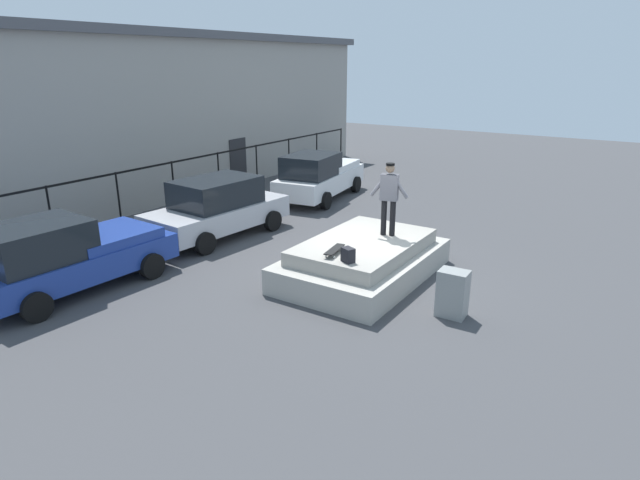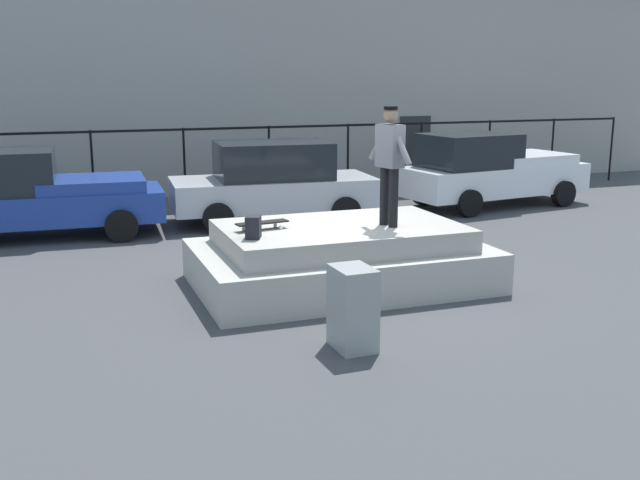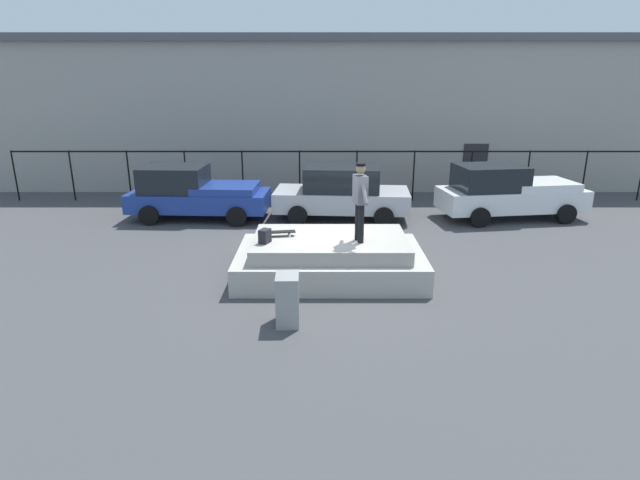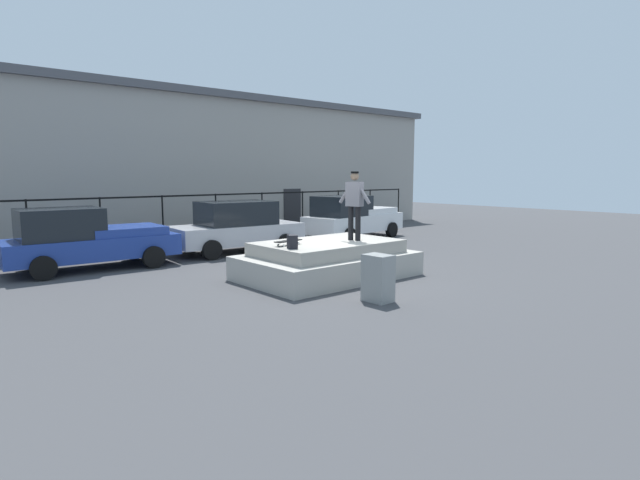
{
  "view_description": "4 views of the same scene",
  "coord_description": "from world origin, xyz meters",
  "px_view_note": "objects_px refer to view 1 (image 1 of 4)",
  "views": [
    {
      "loc": [
        -10.94,
        -5.85,
        5.08
      ],
      "look_at": [
        -0.07,
        1.26,
        0.73
      ],
      "focal_mm": 30.0,
      "sensor_mm": 36.0,
      "label": 1
    },
    {
      "loc": [
        -4.2,
        -10.38,
        3.25
      ],
      "look_at": [
        -0.14,
        0.72,
        0.57
      ],
      "focal_mm": 41.53,
      "sensor_mm": 36.0,
      "label": 2
    },
    {
      "loc": [
        -0.31,
        -11.74,
        4.6
      ],
      "look_at": [
        -0.31,
        0.69,
        0.67
      ],
      "focal_mm": 29.09,
      "sensor_mm": 36.0,
      "label": 3
    },
    {
      "loc": [
        -8.78,
        -9.8,
        2.7
      ],
      "look_at": [
        0.47,
        0.93,
        0.85
      ],
      "focal_mm": 28.47,
      "sensor_mm": 36.0,
      "label": 4
    }
  ],
  "objects_px": {
    "skateboarder": "(389,194)",
    "car_blue_pickup_near": "(66,255)",
    "car_white_pickup_far": "(319,176)",
    "car_silver_sedan_mid": "(217,207)",
    "skateboard": "(335,250)",
    "utility_box": "(453,294)",
    "backpack": "(348,255)"
  },
  "relations": [
    {
      "from": "skateboarder",
      "to": "car_blue_pickup_near",
      "type": "xyz_separation_m",
      "value": [
        -5.12,
        5.59,
        -1.13
      ]
    },
    {
      "from": "car_white_pickup_far",
      "to": "car_silver_sedan_mid",
      "type": "bearing_deg",
      "value": 179.63
    },
    {
      "from": "skateboard",
      "to": "utility_box",
      "type": "distance_m",
      "value": 2.74
    },
    {
      "from": "skateboarder",
      "to": "car_white_pickup_far",
      "type": "bearing_deg",
      "value": 46.03
    },
    {
      "from": "backpack",
      "to": "car_silver_sedan_mid",
      "type": "xyz_separation_m",
      "value": [
        1.99,
        5.74,
        -0.23
      ]
    },
    {
      "from": "skateboard",
      "to": "car_silver_sedan_mid",
      "type": "height_order",
      "value": "car_silver_sedan_mid"
    },
    {
      "from": "car_blue_pickup_near",
      "to": "backpack",
      "type": "bearing_deg",
      "value": -62.63
    },
    {
      "from": "skateboarder",
      "to": "skateboard",
      "type": "xyz_separation_m",
      "value": [
        -1.89,
        0.39,
        -0.95
      ]
    },
    {
      "from": "skateboarder",
      "to": "utility_box",
      "type": "height_order",
      "value": "skateboarder"
    },
    {
      "from": "car_silver_sedan_mid",
      "to": "car_white_pickup_far",
      "type": "bearing_deg",
      "value": -0.37
    },
    {
      "from": "car_blue_pickup_near",
      "to": "car_white_pickup_far",
      "type": "xyz_separation_m",
      "value": [
        10.51,
        -0.01,
        0.03
      ]
    },
    {
      "from": "car_white_pickup_far",
      "to": "skateboard",
      "type": "bearing_deg",
      "value": -144.48
    },
    {
      "from": "skateboarder",
      "to": "car_white_pickup_far",
      "type": "relative_size",
      "value": 0.36
    },
    {
      "from": "car_blue_pickup_near",
      "to": "car_white_pickup_far",
      "type": "height_order",
      "value": "car_white_pickup_far"
    },
    {
      "from": "car_white_pickup_far",
      "to": "utility_box",
      "type": "xyz_separation_m",
      "value": [
        -6.91,
        -7.86,
        -0.41
      ]
    },
    {
      "from": "skateboarder",
      "to": "skateboard",
      "type": "relative_size",
      "value": 2.2
    },
    {
      "from": "skateboarder",
      "to": "car_blue_pickup_near",
      "type": "distance_m",
      "value": 7.67
    },
    {
      "from": "skateboarder",
      "to": "utility_box",
      "type": "bearing_deg",
      "value": -123.89
    },
    {
      "from": "car_blue_pickup_near",
      "to": "utility_box",
      "type": "xyz_separation_m",
      "value": [
        3.59,
        -7.87,
        -0.38
      ]
    },
    {
      "from": "backpack",
      "to": "car_silver_sedan_mid",
      "type": "bearing_deg",
      "value": 4.01
    },
    {
      "from": "skateboard",
      "to": "utility_box",
      "type": "height_order",
      "value": "skateboard"
    },
    {
      "from": "car_blue_pickup_near",
      "to": "car_silver_sedan_mid",
      "type": "distance_m",
      "value": 4.95
    },
    {
      "from": "backpack",
      "to": "car_white_pickup_far",
      "type": "height_order",
      "value": "car_white_pickup_far"
    },
    {
      "from": "car_silver_sedan_mid",
      "to": "car_white_pickup_far",
      "type": "distance_m",
      "value": 5.56
    },
    {
      "from": "car_silver_sedan_mid",
      "to": "car_white_pickup_far",
      "type": "height_order",
      "value": "car_white_pickup_far"
    },
    {
      "from": "backpack",
      "to": "car_silver_sedan_mid",
      "type": "height_order",
      "value": "car_silver_sedan_mid"
    },
    {
      "from": "car_blue_pickup_near",
      "to": "car_silver_sedan_mid",
      "type": "xyz_separation_m",
      "value": [
        4.95,
        0.03,
        0.01
      ]
    },
    {
      "from": "skateboarder",
      "to": "car_silver_sedan_mid",
      "type": "height_order",
      "value": "skateboarder"
    },
    {
      "from": "car_silver_sedan_mid",
      "to": "utility_box",
      "type": "height_order",
      "value": "car_silver_sedan_mid"
    },
    {
      "from": "backpack",
      "to": "car_blue_pickup_near",
      "type": "bearing_deg",
      "value": 50.5
    },
    {
      "from": "car_blue_pickup_near",
      "to": "utility_box",
      "type": "height_order",
      "value": "car_blue_pickup_near"
    },
    {
      "from": "skateboard",
      "to": "car_white_pickup_far",
      "type": "bearing_deg",
      "value": 35.52
    }
  ]
}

